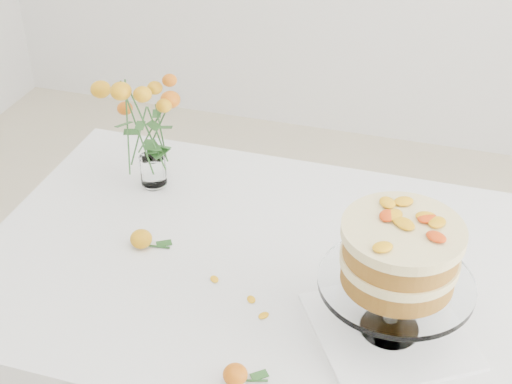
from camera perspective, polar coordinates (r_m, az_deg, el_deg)
table at (r=1.73m, az=1.63°, el=-7.74°), size 1.43×0.93×0.76m
napkin at (r=1.54m, az=10.58°, el=-10.83°), size 0.41×0.41×0.01m
cake_stand at (r=1.41m, az=11.39°, el=-5.32°), size 0.31×0.31×0.28m
rose_vase at (r=1.86m, az=-8.63°, el=5.96°), size 0.30×0.30×0.36m
loose_rose_near at (r=1.74m, az=-9.16°, el=-3.73°), size 0.10×0.05×0.05m
loose_rose_far at (r=1.41m, az=-1.65°, el=-14.40°), size 0.09×0.05×0.04m
stray_petal_a at (r=1.63m, az=-3.35°, el=-6.99°), size 0.03×0.02×0.00m
stray_petal_b at (r=1.58m, az=-0.39°, el=-8.60°), size 0.03×0.02×0.00m
stray_petal_c at (r=1.55m, az=0.61°, el=-9.86°), size 0.03×0.02×0.00m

